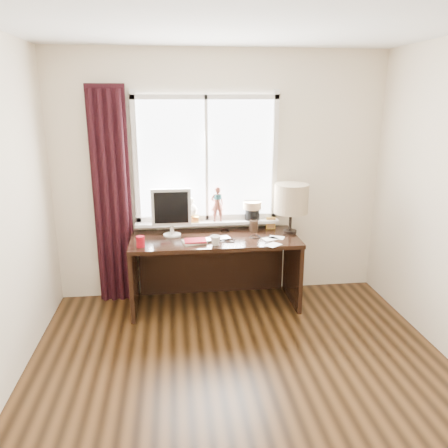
{
  "coord_description": "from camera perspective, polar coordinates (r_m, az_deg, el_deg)",
  "views": [
    {
      "loc": [
        -0.5,
        -2.57,
        2.11
      ],
      "look_at": [
        -0.05,
        1.25,
        1.0
      ],
      "focal_mm": 35.0,
      "sensor_mm": 36.0,
      "label": 1
    }
  ],
  "objects": [
    {
      "name": "notebook_stack",
      "position": [
        4.28,
        -3.85,
        -2.28
      ],
      "size": [
        0.25,
        0.2,
        0.03
      ],
      "color": "beige",
      "rests_on": "desk"
    },
    {
      "name": "desk_cables",
      "position": [
        4.45,
        1.59,
        -1.68
      ],
      "size": [
        0.42,
        0.46,
        0.01
      ],
      "color": "black",
      "rests_on": "desk"
    },
    {
      "name": "table_lamp",
      "position": [
        4.54,
        8.78,
        3.22
      ],
      "size": [
        0.35,
        0.35,
        0.52
      ],
      "color": "black",
      "rests_on": "desk"
    },
    {
      "name": "ceiling",
      "position": [
        2.67,
        4.72,
        26.62
      ],
      "size": [
        3.5,
        4.0,
        0.0
      ],
      "primitive_type": "cube",
      "color": "white",
      "rests_on": "wall_back"
    },
    {
      "name": "wall_back",
      "position": [
        4.67,
        -0.47,
        6.1
      ],
      "size": [
        3.5,
        0.0,
        2.6
      ],
      "primitive_type": "cube",
      "rotation": [
        1.57,
        0.0,
        0.0
      ],
      "color": "beige",
      "rests_on": "ground"
    },
    {
      "name": "icon_frame",
      "position": [
        4.74,
        6.13,
        0.13
      ],
      "size": [
        0.1,
        0.03,
        0.13
      ],
      "color": "gold",
      "rests_on": "desk"
    },
    {
      "name": "desk",
      "position": [
        4.61,
        -1.32,
        -4.29
      ],
      "size": [
        1.7,
        0.7,
        0.75
      ],
      "color": "black",
      "rests_on": "floor"
    },
    {
      "name": "red_cup",
      "position": [
        4.22,
        -10.85,
        -2.27
      ],
      "size": [
        0.08,
        0.08,
        0.11
      ],
      "primitive_type": "cylinder",
      "color": "maroon",
      "rests_on": "desk"
    },
    {
      "name": "loose_papers",
      "position": [
        4.37,
        6.46,
        -2.13
      ],
      "size": [
        0.27,
        0.39,
        0.0
      ],
      "color": "white",
      "rests_on": "desk"
    },
    {
      "name": "laptop",
      "position": [
        4.35,
        -1.11,
        -1.97
      ],
      "size": [
        0.33,
        0.26,
        0.02
      ],
      "primitive_type": "imported",
      "rotation": [
        0.0,
        0.0,
        0.25
      ],
      "color": "silver",
      "rests_on": "desk"
    },
    {
      "name": "floor",
      "position": [
        3.37,
        3.63,
        -22.78
      ],
      "size": [
        3.5,
        4.0,
        0.0
      ],
      "primitive_type": "cube",
      "color": "#4C2F15",
      "rests_on": "ground"
    },
    {
      "name": "curtain",
      "position": [
        4.63,
        -14.42,
        3.17
      ],
      "size": [
        0.38,
        0.09,
        2.25
      ],
      "color": "black",
      "rests_on": "floor"
    },
    {
      "name": "mug",
      "position": [
        4.19,
        -1.12,
        -2.13
      ],
      "size": [
        0.13,
        0.13,
        0.1
      ],
      "primitive_type": "imported",
      "rotation": [
        0.0,
        0.0,
        0.51
      ],
      "color": "white",
      "rests_on": "desk"
    },
    {
      "name": "monitor",
      "position": [
        4.45,
        -6.9,
        1.9
      ],
      "size": [
        0.4,
        0.18,
        0.49
      ],
      "color": "beige",
      "rests_on": "desk"
    },
    {
      "name": "brush_holder",
      "position": [
        4.63,
        3.9,
        -0.23
      ],
      "size": [
        0.09,
        0.09,
        0.25
      ],
      "color": "black",
      "rests_on": "desk"
    },
    {
      "name": "window",
      "position": [
        4.61,
        -2.25,
        5.96
      ],
      "size": [
        1.52,
        0.2,
        1.4
      ],
      "color": "white",
      "rests_on": "ground"
    }
  ]
}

